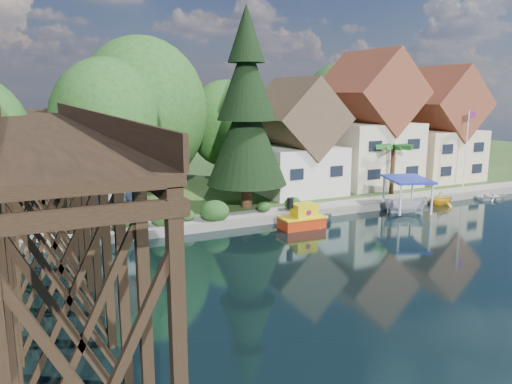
{
  "coord_description": "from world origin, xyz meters",
  "views": [
    {
      "loc": [
        -17.04,
        -25.66,
        10.12
      ],
      "look_at": [
        -1.95,
        6.0,
        3.06
      ],
      "focal_mm": 35.0,
      "sensor_mm": 36.0,
      "label": 1
    }
  ],
  "objects_px": {
    "trestle_bridge": "(42,176)",
    "boat_yellow": "(441,197)",
    "house_left": "(295,145)",
    "flagpole": "(468,141)",
    "palm_tree": "(394,148)",
    "boat_canopy": "(406,198)",
    "boat_white_b": "(492,195)",
    "conifer": "(247,113)",
    "house_right": "(436,132)",
    "shed": "(106,173)",
    "tugboat": "(302,218)",
    "house_center": "(368,128)",
    "boat_white_a": "(317,217)"
  },
  "relations": [
    {
      "from": "palm_tree",
      "to": "tugboat",
      "type": "height_order",
      "value": "palm_tree"
    },
    {
      "from": "house_left",
      "to": "house_right",
      "type": "xyz_separation_m",
      "value": [
        18.0,
        0.0,
        0.64
      ]
    },
    {
      "from": "boat_white_a",
      "to": "conifer",
      "type": "bearing_deg",
      "value": 16.16
    },
    {
      "from": "conifer",
      "to": "flagpole",
      "type": "bearing_deg",
      "value": -2.79
    },
    {
      "from": "trestle_bridge",
      "to": "conifer",
      "type": "relative_size",
      "value": 2.68
    },
    {
      "from": "house_center",
      "to": "conifer",
      "type": "bearing_deg",
      "value": -163.7
    },
    {
      "from": "house_left",
      "to": "shed",
      "type": "relative_size",
      "value": 1.4
    },
    {
      "from": "house_left",
      "to": "house_center",
      "type": "xyz_separation_m",
      "value": [
        9.0,
        0.5,
        1.28
      ]
    },
    {
      "from": "shed",
      "to": "boat_white_b",
      "type": "xyz_separation_m",
      "value": [
        34.7,
        -7.55,
        -3.48
      ]
    },
    {
      "from": "trestle_bridge",
      "to": "boat_white_a",
      "type": "height_order",
      "value": "trestle_bridge"
    },
    {
      "from": "boat_yellow",
      "to": "boat_white_b",
      "type": "bearing_deg",
      "value": -89.21
    },
    {
      "from": "house_right",
      "to": "boat_canopy",
      "type": "height_order",
      "value": "house_right"
    },
    {
      "from": "boat_yellow",
      "to": "flagpole",
      "type": "bearing_deg",
      "value": -60.13
    },
    {
      "from": "house_right",
      "to": "conifer",
      "type": "xyz_separation_m",
      "value": [
        -25.02,
        -4.19,
        2.66
      ]
    },
    {
      "from": "house_center",
      "to": "trestle_bridge",
      "type": "bearing_deg",
      "value": -160.51
    },
    {
      "from": "conifer",
      "to": "flagpole",
      "type": "distance_m",
      "value": 24.26
    },
    {
      "from": "boat_yellow",
      "to": "tugboat",
      "type": "bearing_deg",
      "value": 96.82
    },
    {
      "from": "palm_tree",
      "to": "boat_canopy",
      "type": "relative_size",
      "value": 0.92
    },
    {
      "from": "shed",
      "to": "boat_white_a",
      "type": "distance_m",
      "value": 16.98
    },
    {
      "from": "palm_tree",
      "to": "house_left",
      "type": "bearing_deg",
      "value": 148.92
    },
    {
      "from": "house_left",
      "to": "boat_white_b",
      "type": "distance_m",
      "value": 19.59
    },
    {
      "from": "flagpole",
      "to": "tugboat",
      "type": "xyz_separation_m",
      "value": [
        -22.18,
        -4.84,
        -4.55
      ]
    },
    {
      "from": "boat_canopy",
      "to": "boat_white_b",
      "type": "relative_size",
      "value": 1.63
    },
    {
      "from": "boat_white_a",
      "to": "boat_yellow",
      "type": "xyz_separation_m",
      "value": [
        13.56,
        0.39,
        0.28
      ]
    },
    {
      "from": "conifer",
      "to": "palm_tree",
      "type": "xyz_separation_m",
      "value": [
        14.99,
        -0.62,
        -3.54
      ]
    },
    {
      "from": "trestle_bridge",
      "to": "boat_canopy",
      "type": "height_order",
      "value": "trestle_bridge"
    },
    {
      "from": "trestle_bridge",
      "to": "boat_yellow",
      "type": "relative_size",
      "value": 16.47
    },
    {
      "from": "conifer",
      "to": "boat_yellow",
      "type": "height_order",
      "value": "conifer"
    },
    {
      "from": "palm_tree",
      "to": "flagpole",
      "type": "bearing_deg",
      "value": -3.51
    },
    {
      "from": "tugboat",
      "to": "boat_white_b",
      "type": "xyz_separation_m",
      "value": [
        21.88,
        1.15,
        -0.39
      ]
    },
    {
      "from": "house_center",
      "to": "tugboat",
      "type": "height_order",
      "value": "house_center"
    },
    {
      "from": "palm_tree",
      "to": "boat_yellow",
      "type": "relative_size",
      "value": 1.88
    },
    {
      "from": "conifer",
      "to": "boat_white_b",
      "type": "distance_m",
      "value": 25.53
    },
    {
      "from": "trestle_bridge",
      "to": "boat_canopy",
      "type": "relative_size",
      "value": 8.05
    },
    {
      "from": "house_left",
      "to": "tugboat",
      "type": "distance_m",
      "value": 12.26
    },
    {
      "from": "palm_tree",
      "to": "boat_yellow",
      "type": "xyz_separation_m",
      "value": [
        2.29,
        -4.11,
        -4.19
      ]
    },
    {
      "from": "trestle_bridge",
      "to": "flagpole",
      "type": "xyz_separation_m",
      "value": [
        40.0,
        5.47,
        -0.06
      ]
    },
    {
      "from": "boat_canopy",
      "to": "house_left",
      "type": "bearing_deg",
      "value": 118.14
    },
    {
      "from": "house_right",
      "to": "house_center",
      "type": "bearing_deg",
      "value": 176.82
    },
    {
      "from": "palm_tree",
      "to": "tugboat",
      "type": "relative_size",
      "value": 1.47
    },
    {
      "from": "flagpole",
      "to": "boat_white_b",
      "type": "xyz_separation_m",
      "value": [
        -0.3,
        -3.7,
        -4.94
      ]
    },
    {
      "from": "trestle_bridge",
      "to": "house_right",
      "type": "height_order",
      "value": "house_right"
    },
    {
      "from": "house_right",
      "to": "boat_yellow",
      "type": "bearing_deg",
      "value": -130.98
    },
    {
      "from": "flagpole",
      "to": "boat_canopy",
      "type": "height_order",
      "value": "flagpole"
    },
    {
      "from": "house_left",
      "to": "flagpole",
      "type": "relative_size",
      "value": 1.41
    },
    {
      "from": "shed",
      "to": "house_center",
      "type": "bearing_deg",
      "value": 4.24
    },
    {
      "from": "trestle_bridge",
      "to": "boat_white_a",
      "type": "distance_m",
      "value": 20.36
    },
    {
      "from": "house_left",
      "to": "boat_yellow",
      "type": "height_order",
      "value": "house_left"
    },
    {
      "from": "house_right",
      "to": "boat_white_b",
      "type": "height_order",
      "value": "house_right"
    },
    {
      "from": "house_right",
      "to": "boat_canopy",
      "type": "bearing_deg",
      "value": -142.28
    }
  ]
}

